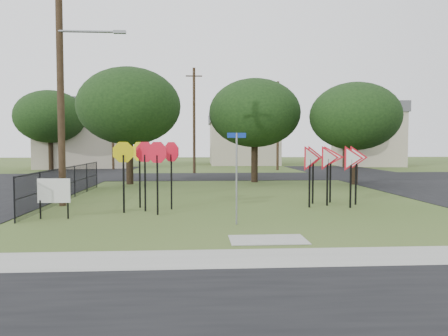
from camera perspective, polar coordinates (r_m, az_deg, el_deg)
The scene contains 24 objects.
ground at distance 13.94m, azimuth 4.12°, elevation -7.25°, with size 140.00×140.00×0.00m, color #37501E.
sidewalk at distance 9.89m, azimuth 7.51°, elevation -11.55°, with size 30.00×1.60×0.02m, color gray.
planting_strip at distance 8.76m, azimuth 9.08°, elevation -13.52°, with size 30.00×0.80×0.02m, color #37501E.
street_left at distance 25.78m, azimuth -26.85°, elevation -2.77°, with size 8.00×50.00×0.02m, color black.
street_right at distance 27.48m, azimuth 26.66°, elevation -2.42°, with size 8.00×50.00×0.02m, color black.
street_far at distance 33.73m, azimuth -0.52°, elevation -1.11°, with size 60.00×8.00×0.02m, color black.
curb_pad at distance 11.61m, azimuth 5.76°, elevation -9.32°, with size 2.00×1.20×0.02m, color gray.
street_name_sign at distance 13.56m, azimuth 1.65°, elevation -0.51°, with size 0.59×0.09×2.86m.
stop_sign_cluster at distance 16.51m, azimuth -9.98°, elevation 1.08°, with size 2.39×2.24×2.62m.
yield_sign_cluster at distance 18.36m, azimuth 13.84°, elevation 0.95°, with size 3.15×1.84×2.51m.
info_board at distance 15.71m, azimuth -21.34°, elevation -2.93°, with size 1.09×0.08×1.36m.
utility_pole_main at distance 19.04m, azimuth -20.41°, elevation 11.10°, with size 3.55×0.33×10.00m.
far_pole_a at distance 37.64m, azimuth -3.92°, elevation 6.32°, with size 1.40×0.24×9.00m.
far_pole_b at distance 42.36m, azimuth 7.03°, elevation 5.61°, with size 1.40×0.24×8.50m.
far_pole_c at distance 44.38m, azimuth -14.34°, elevation 5.75°, with size 1.40×0.24×9.00m.
fence_run at distance 20.71m, azimuth -19.75°, elevation -1.83°, with size 0.05×11.55×1.50m.
house_left at distance 49.11m, azimuth -18.06°, elevation 4.32°, with size 10.58×8.88×7.20m.
house_mid at distance 53.90m, azimuth 2.54°, elevation 3.82°, with size 8.40×8.40×6.20m.
house_right at distance 53.43m, azimuth 18.17°, elevation 4.21°, with size 8.30×8.30×7.20m.
tree_near_left at distance 27.98m, azimuth -12.30°, elevation 7.88°, with size 6.40×6.40×7.27m.
tree_near_mid at distance 28.91m, azimuth 4.03°, elevation 7.16°, with size 6.00×6.00×6.80m.
tree_near_right at distance 28.41m, azimuth 16.75°, elevation 6.47°, with size 5.60×5.60×6.33m.
tree_far_left at distance 45.89m, azimuth -21.77°, elevation 6.25°, with size 6.80×6.80×7.73m.
tree_far_right at distance 48.31m, azimuth 15.54°, elevation 5.44°, with size 6.00×6.00×6.80m.
Camera 1 is at (-1.88, -13.58, 2.51)m, focal length 35.00 mm.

